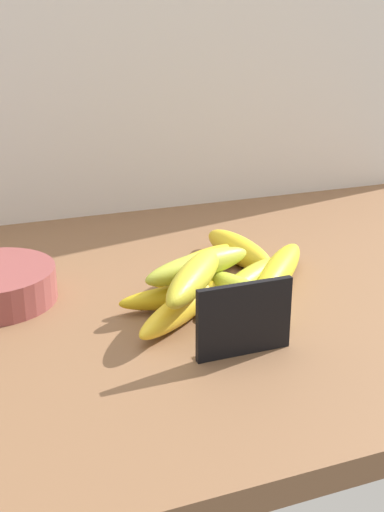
{
  "coord_description": "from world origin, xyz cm",
  "views": [
    {
      "loc": [
        -35.61,
        -75.58,
        38.75
      ],
      "look_at": [
        -6.68,
        -0.22,
        8.0
      ],
      "focal_mm": 45.97,
      "sensor_mm": 36.0,
      "label": 1
    }
  ],
  "objects": [
    {
      "name": "back_wall",
      "position": [
        0.0,
        39.0,
        35.0
      ],
      "size": [
        130.0,
        2.0,
        70.0
      ],
      "primitive_type": "cube",
      "color": "silver",
      "rests_on": "ground"
    },
    {
      "name": "banana_0",
      "position": [
        -7.72,
        -4.89,
        4.62
      ],
      "size": [
        20.55,
        4.45,
        3.23
      ],
      "primitive_type": "ellipsoid",
      "rotation": [
        0.0,
        0.0,
        6.22
      ],
      "color": "gold",
      "rests_on": "counter_top"
    },
    {
      "name": "banana_3",
      "position": [
        3.49,
        6.92,
        5.06
      ],
      "size": [
        6.31,
        16.82,
        4.11
      ],
      "primitive_type": "ellipsoid",
      "rotation": [
        0.0,
        0.0,
        4.85
      ],
      "color": "yellow",
      "rests_on": "counter_top"
    },
    {
      "name": "counter_top",
      "position": [
        0.0,
        0.0,
        1.5
      ],
      "size": [
        110.0,
        76.0,
        3.0
      ],
      "primitive_type": "cube",
      "color": "brown",
      "rests_on": "ground"
    },
    {
      "name": "banana_5",
      "position": [
        -4.07,
        3.94,
        4.85
      ],
      "size": [
        17.97,
        11.67,
        3.71
      ],
      "primitive_type": "ellipsoid",
      "rotation": [
        0.0,
        0.0,
        3.62
      ],
      "color": "yellow",
      "rests_on": "counter_top"
    },
    {
      "name": "chalkboard_sign",
      "position": [
        -7.53,
        -18.12,
        6.86
      ],
      "size": [
        11.0,
        1.8,
        8.4
      ],
      "color": "black",
      "rests_on": "counter_top"
    },
    {
      "name": "banana_7",
      "position": [
        -7.12,
        -3.66,
        7.94
      ],
      "size": [
        16.65,
        8.21,
        3.41
      ],
      "primitive_type": "ellipsoid",
      "rotation": [
        0.0,
        0.0,
        6.59
      ],
      "color": "gold",
      "rests_on": "banana_0"
    },
    {
      "name": "banana_1",
      "position": [
        0.13,
        -3.87,
        4.79
      ],
      "size": [
        16.47,
        13.34,
        3.58
      ],
      "primitive_type": "ellipsoid",
      "rotation": [
        0.0,
        0.0,
        3.77
      ],
      "color": "gold",
      "rests_on": "counter_top"
    },
    {
      "name": "banana_2",
      "position": [
        -3.16,
        -7.73,
        5.08
      ],
      "size": [
        8.84,
        15.81,
        4.16
      ],
      "primitive_type": "ellipsoid",
      "rotation": [
        0.0,
        0.0,
        5.04
      ],
      "color": "#B2C034",
      "rests_on": "counter_top"
    },
    {
      "name": "banana_8",
      "position": [
        -9.18,
        -7.61,
        8.33
      ],
      "size": [
        14.0,
        15.96,
        3.8
      ],
      "primitive_type": "ellipsoid",
      "rotation": [
        0.0,
        0.0,
        4.03
      ],
      "color": "gold",
      "rests_on": "banana_6"
    },
    {
      "name": "banana_4",
      "position": [
        5.22,
        -2.29,
        4.94
      ],
      "size": [
        16.64,
        17.84,
        3.88
      ],
      "primitive_type": "ellipsoid",
      "rotation": [
        0.0,
        0.0,
        3.98
      ],
      "color": "gold",
      "rests_on": "counter_top"
    },
    {
      "name": "banana_6",
      "position": [
        -10.5,
        -7.79,
        4.71
      ],
      "size": [
        17.02,
        14.42,
        3.43
      ],
      "primitive_type": "ellipsoid",
      "rotation": [
        0.0,
        0.0,
        3.81
      ],
      "color": "yellow",
      "rests_on": "counter_top"
    }
  ]
}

